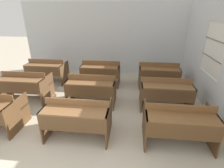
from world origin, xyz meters
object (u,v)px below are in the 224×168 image
object	(u,v)px
bench_third_left	(47,70)
wastepaper_bin	(176,76)
bench_second_right	(165,92)
bench_front_center	(78,116)
bench_second_left	(25,85)
bench_second_center	(92,88)
bench_front_right	(179,122)
bench_third_center	(101,72)
bench_third_right	(159,74)

from	to	relation	value
bench_third_left	wastepaper_bin	distance (m)	4.72
bench_second_right	bench_third_left	xyz separation A→B (m)	(-3.91, 1.37, 0.00)
bench_front_center	bench_second_left	xyz separation A→B (m)	(-1.97, 1.39, 0.00)
bench_second_center	bench_third_left	size ratio (longest dim) A/B	1.00
bench_front_right	bench_second_right	bearing A→B (deg)	91.03
bench_third_center	wastepaper_bin	size ratio (longest dim) A/B	3.69
bench_third_left	bench_front_right	bearing A→B (deg)	-34.80
bench_second_left	bench_second_center	world-z (taller)	same
bench_second_left	bench_third_left	distance (m)	1.36
bench_front_center	bench_front_right	xyz separation A→B (m)	(1.97, 0.02, 0.00)
bench_second_left	bench_third_center	xyz separation A→B (m)	(1.95, 1.37, 0.00)
bench_front_center	bench_third_left	size ratio (longest dim) A/B	1.00
bench_second_center	wastepaper_bin	distance (m)	3.40
bench_second_left	bench_third_left	world-z (taller)	same
bench_second_right	bench_second_center	bearing A→B (deg)	179.85
bench_third_center	bench_third_right	xyz separation A→B (m)	(1.96, -0.00, 0.00)
bench_front_right	wastepaper_bin	distance (m)	3.46
bench_front_center	bench_second_center	bearing A→B (deg)	90.94
bench_third_right	bench_front_right	bearing A→B (deg)	-89.51
bench_second_right	bench_third_center	world-z (taller)	same
bench_front_center	bench_second_left	world-z (taller)	same
wastepaper_bin	bench_third_center	bearing A→B (deg)	-166.96
bench_front_right	bench_third_right	world-z (taller)	same
bench_second_left	bench_third_left	xyz separation A→B (m)	(0.01, 1.36, 0.00)
bench_second_left	bench_third_right	bearing A→B (deg)	19.24
bench_front_center	bench_second_right	xyz separation A→B (m)	(1.95, 1.37, 0.00)
bench_second_center	bench_second_right	size ratio (longest dim) A/B	1.00
wastepaper_bin	bench_second_right	bearing A→B (deg)	-110.64
bench_third_left	bench_third_right	xyz separation A→B (m)	(3.91, 0.01, 0.00)
bench_front_center	bench_second_right	size ratio (longest dim) A/B	1.00
bench_second_left	bench_second_center	size ratio (longest dim) A/B	1.00
bench_front_right	bench_third_left	distance (m)	4.79
bench_second_left	bench_third_center	bearing A→B (deg)	35.00
bench_third_right	wastepaper_bin	size ratio (longest dim) A/B	3.69
bench_second_right	bench_third_right	xyz separation A→B (m)	(0.00, 1.38, 0.00)
bench_second_center	bench_second_left	bearing A→B (deg)	179.74
wastepaper_bin	bench_front_center	bearing A→B (deg)	-128.64
bench_third_center	wastepaper_bin	world-z (taller)	bench_third_center
bench_second_right	bench_third_center	distance (m)	2.40
bench_second_center	wastepaper_bin	xyz separation A→B (m)	(2.73, 2.01, -0.30)
bench_second_left	bench_third_right	size ratio (longest dim) A/B	1.00
bench_front_center	bench_second_center	xyz separation A→B (m)	(-0.02, 1.38, 0.00)
bench_second_center	bench_second_right	xyz separation A→B (m)	(1.97, -0.01, 0.00)
bench_second_right	bench_third_center	size ratio (longest dim) A/B	1.00
bench_front_right	bench_third_center	world-z (taller)	same
bench_second_right	bench_third_center	xyz separation A→B (m)	(-1.96, 1.38, 0.00)
bench_third_right	bench_third_center	bearing A→B (deg)	179.99
bench_second_center	wastepaper_bin	bearing A→B (deg)	36.32
bench_third_right	bench_second_center	bearing A→B (deg)	-145.10
bench_third_center	bench_second_left	bearing A→B (deg)	-145.00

